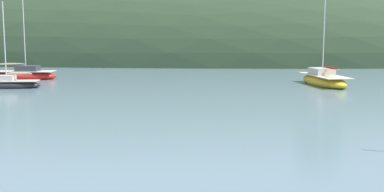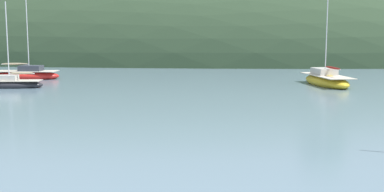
{
  "view_description": "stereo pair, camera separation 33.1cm",
  "coord_description": "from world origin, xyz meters",
  "views": [
    {
      "loc": [
        3.55,
        -7.4,
        4.94
      ],
      "look_at": [
        0.0,
        20.0,
        1.2
      ],
      "focal_mm": 44.41,
      "sensor_mm": 36.0,
      "label": 1
    },
    {
      "loc": [
        3.88,
        -7.35,
        4.94
      ],
      "look_at": [
        0.0,
        20.0,
        1.2
      ],
      "focal_mm": 44.41,
      "sensor_mm": 36.0,
      "label": 2
    }
  ],
  "objects": [
    {
      "name": "far_shoreline_hill",
      "position": [
        -25.0,
        73.67,
        0.07
      ],
      "size": [
        150.0,
        36.0,
        33.93
      ],
      "color": "#2D422B",
      "rests_on": "ground"
    },
    {
      "name": "sailboat_teal_outer",
      "position": [
        10.11,
        38.0,
        0.47
      ],
      "size": [
        4.68,
        8.28,
        11.58
      ],
      "color": "gold",
      "rests_on": "ground"
    },
    {
      "name": "sailboat_white_near",
      "position": [
        -17.94,
        32.06,
        0.35
      ],
      "size": [
        5.62,
        2.72,
        7.77
      ],
      "color": "#232328",
      "rests_on": "ground"
    },
    {
      "name": "sailboat_blue_center",
      "position": [
        -20.52,
        39.75,
        0.43
      ],
      "size": [
        7.29,
        3.03,
        10.64
      ],
      "color": "red",
      "rests_on": "ground"
    }
  ]
}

